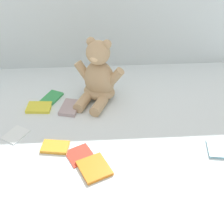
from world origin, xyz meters
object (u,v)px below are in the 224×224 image
at_px(book_case_1, 80,155).
at_px(book_case_4, 217,149).
at_px(book_case_3, 15,134).
at_px(teddy_bear, 98,78).
at_px(book_case_5, 70,108).
at_px(book_case_2, 55,147).
at_px(book_case_0, 51,98).
at_px(book_case_6, 94,168).
at_px(book_case_8, 39,107).

height_order(book_case_1, book_case_4, book_case_4).
bearing_deg(book_case_1, book_case_3, 37.32).
relative_size(teddy_bear, book_case_3, 3.10).
bearing_deg(book_case_5, book_case_2, -85.72).
height_order(book_case_4, book_case_5, book_case_5).
height_order(book_case_0, book_case_4, same).
relative_size(teddy_bear, book_case_1, 3.10).
height_order(book_case_0, book_case_1, book_case_0).
relative_size(book_case_2, book_case_3, 1.08).
distance_m(book_case_5, book_case_6, 0.38).
xyz_separation_m(book_case_1, book_case_2, (-0.10, 0.05, 0.00)).
bearing_deg(book_case_1, book_case_0, -5.56).
bearing_deg(teddy_bear, book_case_3, -119.96).
xyz_separation_m(book_case_3, book_case_8, (0.07, 0.18, 0.00)).
bearing_deg(book_case_4, book_case_3, 0.41).
xyz_separation_m(teddy_bear, book_case_5, (-0.13, -0.08, -0.10)).
height_order(teddy_bear, book_case_3, teddy_bear).
bearing_deg(book_case_2, book_case_1, 73.74).
xyz_separation_m(book_case_4, book_case_8, (-0.72, 0.31, 0.00)).
bearing_deg(book_case_8, teddy_bear, 108.82).
xyz_separation_m(book_case_1, book_case_5, (-0.05, 0.29, 0.00)).
distance_m(book_case_4, book_case_8, 0.78).
bearing_deg(book_case_1, book_case_2, 38.41).
bearing_deg(book_case_1, teddy_bear, -38.76).
height_order(teddy_bear, book_case_1, teddy_bear).
bearing_deg(book_case_5, book_case_0, 151.52).
height_order(book_case_3, book_case_8, book_case_8).
bearing_deg(book_case_6, book_case_3, 123.81).
bearing_deg(book_case_0, teddy_bear, 26.60).
bearing_deg(book_case_1, book_case_6, -169.80).
relative_size(book_case_0, book_case_6, 0.99).
bearing_deg(book_case_0, book_case_8, -95.79).
bearing_deg(book_case_6, teddy_bear, 62.37).
distance_m(teddy_bear, book_case_6, 0.46).
bearing_deg(book_case_8, book_case_5, 89.69).
distance_m(book_case_2, book_case_8, 0.28).
bearing_deg(book_case_6, book_case_2, 118.29).
bearing_deg(teddy_bear, book_case_0, -156.18).
xyz_separation_m(book_case_0, book_case_1, (0.15, -0.38, -0.00)).
bearing_deg(book_case_0, book_case_4, -2.29).
height_order(book_case_3, book_case_4, book_case_4).
distance_m(teddy_bear, book_case_1, 0.40).
distance_m(book_case_0, book_case_5, 0.13).
xyz_separation_m(book_case_0, book_case_6, (0.20, -0.45, 0.00)).
bearing_deg(book_case_3, book_case_1, -173.52).
distance_m(book_case_2, book_case_4, 0.62).
xyz_separation_m(book_case_0, book_case_2, (0.05, -0.34, 0.00)).
height_order(book_case_2, book_case_3, book_case_2).
distance_m(book_case_0, book_case_6, 0.49).
relative_size(book_case_1, book_case_2, 0.92).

